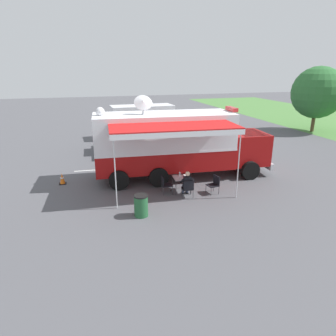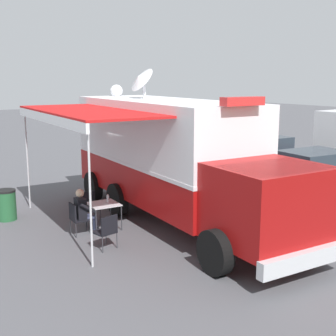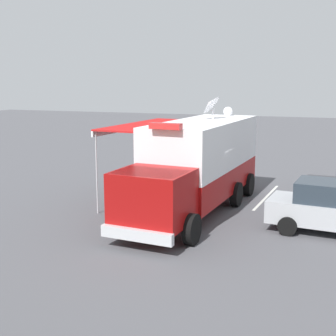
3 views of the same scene
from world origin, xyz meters
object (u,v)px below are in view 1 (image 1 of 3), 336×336
object	(u,v)px
support_truck	(148,121)
car_far_corner	(170,140)
car_behind_truck	(118,140)
folding_chair_at_table	(188,187)
command_truck	(178,142)
folding_chair_beside_table	(165,184)
folding_table	(182,178)
water_bottle	(180,174)
trash_bin	(141,206)
folding_chair_spare_by_truck	(214,183)
seated_responder	(187,183)
traffic_cone	(62,179)

from	to	relation	value
support_truck	car_far_corner	size ratio (longest dim) A/B	1.58
car_behind_truck	folding_chair_at_table	bearing A→B (deg)	13.07
command_truck	support_truck	xyz separation A→B (m)	(-10.49, 0.71, -0.56)
command_truck	folding_chair_beside_table	world-z (taller)	command_truck
folding_table	folding_chair_at_table	bearing A→B (deg)	2.52
folding_table	car_far_corner	xyz separation A→B (m)	(-7.13, 1.53, 0.21)
folding_table	water_bottle	world-z (taller)	water_bottle
folding_table	water_bottle	xyz separation A→B (m)	(-0.17, -0.05, 0.16)
trash_bin	car_behind_truck	size ratio (longest dim) A/B	0.21
folding_chair_spare_by_truck	folding_chair_beside_table	bearing A→B (deg)	-104.71
water_bottle	car_far_corner	size ratio (longest dim) A/B	0.05
folding_chair_spare_by_truck	trash_bin	xyz separation A→B (m)	(1.34, -3.81, -0.06)
folding_chair_spare_by_truck	seated_responder	distance (m)	1.38
folding_chair_beside_table	folding_chair_spare_by_truck	bearing A→B (deg)	75.29
water_bottle	folding_chair_at_table	size ratio (longest dim) A/B	0.26
water_bottle	support_truck	size ratio (longest dim) A/B	0.03
trash_bin	folding_table	bearing A→B (deg)	129.61
folding_table	traffic_cone	size ratio (longest dim) A/B	1.47
water_bottle	car_behind_truck	bearing A→B (deg)	-166.00
traffic_cone	folding_chair_at_table	bearing A→B (deg)	58.55
folding_table	car_behind_truck	distance (m)	8.43
traffic_cone	command_truck	bearing A→B (deg)	84.33
seated_responder	folding_table	bearing A→B (deg)	-175.44
trash_bin	car_far_corner	xyz separation A→B (m)	(-9.11, 3.92, 0.42)
folding_chair_at_table	folding_chair_spare_by_truck	xyz separation A→B (m)	(-0.16, 1.39, 0.00)
folding_chair_spare_by_truck	car_far_corner	xyz separation A→B (m)	(-7.77, 0.11, 0.37)
traffic_cone	car_far_corner	world-z (taller)	car_far_corner
folding_table	folding_chair_at_table	size ratio (longest dim) A/B	0.98
water_bottle	folding_chair_at_table	bearing A→B (deg)	5.08
seated_responder	traffic_cone	world-z (taller)	seated_responder
folding_chair_beside_table	car_far_corner	bearing A→B (deg)	161.62
support_truck	water_bottle	bearing A→B (deg)	-5.64
folding_chair_spare_by_truck	traffic_cone	distance (m)	7.77
traffic_cone	folding_table	bearing A→B (deg)	64.69
seated_responder	car_far_corner	size ratio (longest dim) A/B	0.29
folding_chair_spare_by_truck	support_truck	xyz separation A→B (m)	(-13.18, -0.25, 0.87)
seated_responder	traffic_cone	xyz separation A→B (m)	(-3.27, -5.66, -0.37)
seated_responder	support_truck	distance (m)	13.22
command_truck	car_far_corner	size ratio (longest dim) A/B	2.22
folding_chair_at_table	folding_chair_spare_by_truck	size ratio (longest dim) A/B	1.00
command_truck	trash_bin	bearing A→B (deg)	-35.25
water_bottle	folding_table	bearing A→B (deg)	16.78
traffic_cone	support_truck	world-z (taller)	support_truck
seated_responder	traffic_cone	distance (m)	6.54
car_behind_truck	car_far_corner	world-z (taller)	same
seated_responder	car_behind_truck	xyz separation A→B (m)	(-8.79, -2.10, 0.23)
seated_responder	traffic_cone	bearing A→B (deg)	-119.98
folding_chair_at_table	support_truck	world-z (taller)	support_truck
traffic_cone	folding_chair_beside_table	bearing A→B (deg)	60.46
folding_table	folding_chair_at_table	xyz separation A→B (m)	(0.80, 0.04, -0.16)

